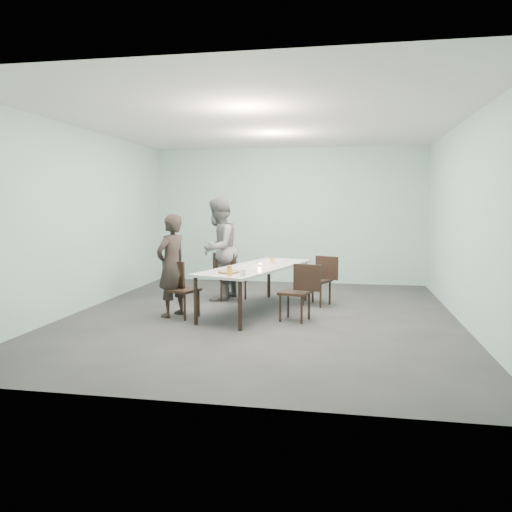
% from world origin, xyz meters
% --- Properties ---
extents(ground, '(7.00, 7.00, 0.00)m').
position_xyz_m(ground, '(0.00, 0.00, 0.00)').
color(ground, '#333335').
rests_on(ground, ground).
extents(room_shell, '(6.02, 7.02, 3.01)m').
position_xyz_m(room_shell, '(0.00, 0.00, 2.03)').
color(room_shell, '#ADDAD5').
rests_on(room_shell, ground).
extents(table, '(1.62, 2.75, 0.75)m').
position_xyz_m(table, '(-0.13, 0.32, 0.69)').
color(table, white).
rests_on(table, ground).
extents(chair_near_left, '(0.65, 0.54, 0.87)m').
position_xyz_m(chair_near_left, '(-1.26, -0.26, 0.50)').
color(chair_near_left, black).
rests_on(chair_near_left, ground).
extents(chair_far_left, '(0.64, 0.48, 0.87)m').
position_xyz_m(chair_far_left, '(-0.79, 1.18, 0.50)').
color(chair_far_left, black).
rests_on(chair_far_left, ground).
extents(chair_near_right, '(0.65, 0.51, 0.87)m').
position_xyz_m(chair_near_right, '(0.63, -0.23, 0.50)').
color(chair_near_right, black).
rests_on(chair_near_right, ground).
extents(chair_far_right, '(0.65, 0.56, 0.87)m').
position_xyz_m(chair_far_right, '(0.88, 1.00, 0.50)').
color(chair_far_right, black).
rests_on(chair_far_right, ground).
extents(diner_near, '(0.59, 0.69, 1.61)m').
position_xyz_m(diner_near, '(-1.38, -0.25, 0.80)').
color(diner_near, black).
rests_on(diner_near, ground).
extents(diner_far, '(0.88, 1.04, 1.88)m').
position_xyz_m(diner_far, '(-1.01, 1.24, 0.94)').
color(diner_far, slate).
rests_on(diner_far, ground).
extents(pizza, '(0.34, 0.34, 0.04)m').
position_xyz_m(pizza, '(-0.38, -0.58, 0.77)').
color(pizza, white).
rests_on(pizza, table).
extents(side_plate, '(0.18, 0.18, 0.01)m').
position_xyz_m(side_plate, '(-0.14, -0.20, 0.76)').
color(side_plate, white).
rests_on(side_plate, table).
extents(beer_glass, '(0.08, 0.08, 0.15)m').
position_xyz_m(beer_glass, '(-0.31, -0.84, 0.82)').
color(beer_glass, gold).
rests_on(beer_glass, table).
extents(water_tumbler, '(0.08, 0.08, 0.09)m').
position_xyz_m(water_tumbler, '(-0.13, -0.80, 0.80)').
color(water_tumbler, silver).
rests_on(water_tumbler, table).
extents(tealight, '(0.06, 0.06, 0.05)m').
position_xyz_m(tealight, '(-0.07, 0.31, 0.77)').
color(tealight, silver).
rests_on(tealight, table).
extents(amber_tumbler, '(0.07, 0.07, 0.08)m').
position_xyz_m(amber_tumbler, '(0.04, 0.90, 0.79)').
color(amber_tumbler, gold).
rests_on(amber_tumbler, table).
extents(menu, '(0.35, 0.30, 0.01)m').
position_xyz_m(menu, '(0.03, 1.14, 0.75)').
color(menu, silver).
rests_on(menu, table).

